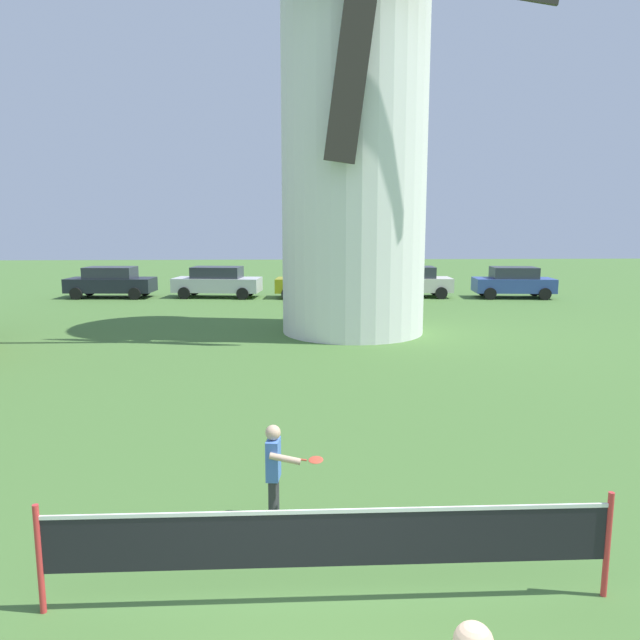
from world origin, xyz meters
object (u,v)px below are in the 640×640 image
(tennis_net, at_px, (330,539))
(parked_car_blue, at_px, (513,282))
(parked_car_mustard, at_px, (315,282))
(parked_car_cream, at_px, (412,281))
(parked_car_silver, at_px, (217,282))
(player_far, at_px, (275,468))
(windmill, at_px, (355,108))
(parked_car_black, at_px, (111,282))

(tennis_net, height_order, parked_car_blue, parked_car_blue)
(parked_car_mustard, distance_m, parked_car_cream, 4.92)
(parked_car_blue, bearing_deg, parked_car_cream, 173.53)
(tennis_net, relative_size, parked_car_silver, 1.23)
(parked_car_silver, height_order, parked_car_cream, same)
(player_far, distance_m, parked_car_silver, 23.76)
(windmill, relative_size, tennis_net, 2.94)
(windmill, distance_m, tennis_net, 16.53)
(player_far, relative_size, parked_car_mustard, 0.31)
(tennis_net, distance_m, player_far, 1.76)
(tennis_net, relative_size, parked_car_cream, 1.37)
(parked_car_silver, distance_m, parked_car_blue, 15.01)
(parked_car_black, distance_m, parked_car_blue, 20.39)
(windmill, relative_size, player_far, 13.02)
(parked_car_silver, distance_m, parked_car_mustard, 5.00)
(windmill, xyz_separation_m, parked_car_mustard, (-0.90, 9.70, -6.63))
(windmill, relative_size, parked_car_mustard, 4.01)
(parked_car_black, height_order, parked_car_cream, same)
(parked_car_silver, bearing_deg, parked_car_cream, -1.98)
(parked_car_silver, bearing_deg, parked_car_mustard, -5.38)
(player_far, relative_size, parked_car_blue, 0.31)
(parked_car_cream, bearing_deg, tennis_net, -103.08)
(parked_car_silver, bearing_deg, windmill, -59.95)
(parked_car_mustard, bearing_deg, parked_car_silver, 174.62)
(tennis_net, relative_size, player_far, 4.42)
(parked_car_silver, xyz_separation_m, parked_car_blue, (14.98, -0.92, -0.00))
(parked_car_cream, bearing_deg, player_far, -105.31)
(tennis_net, xyz_separation_m, parked_car_black, (-9.52, 25.30, 0.12))
(windmill, relative_size, parked_car_silver, 3.61)
(player_far, bearing_deg, parked_car_black, 110.74)
(player_far, distance_m, parked_car_mustard, 23.06)
(parked_car_black, xyz_separation_m, parked_car_cream, (15.29, -0.49, -0.00))
(tennis_net, relative_size, parked_car_black, 1.27)
(parked_car_silver, height_order, parked_car_blue, same)
(parked_car_blue, bearing_deg, tennis_net, -114.10)
(parked_car_black, distance_m, parked_car_silver, 5.38)
(tennis_net, xyz_separation_m, parked_car_mustard, (0.84, 24.69, 0.12))
(player_far, bearing_deg, parked_car_blue, 63.18)
(tennis_net, relative_size, parked_car_mustard, 1.36)
(tennis_net, bearing_deg, parked_car_black, 110.62)
(windmill, relative_size, parked_car_cream, 4.03)
(player_far, relative_size, parked_car_black, 0.29)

